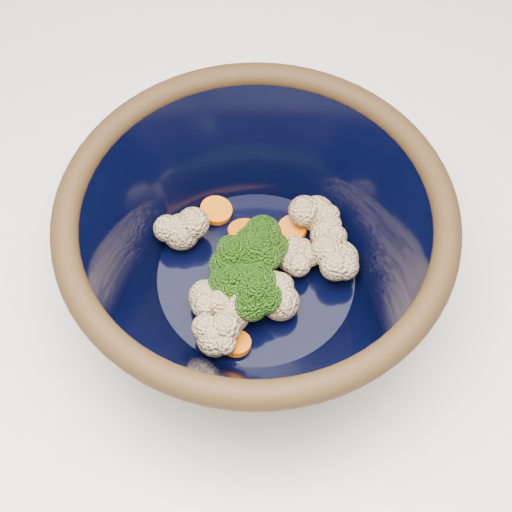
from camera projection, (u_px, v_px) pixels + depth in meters
name	position (u px, v px, depth m)	size (l,w,h in m)	color
counter	(233.00, 459.00, 1.03)	(1.20, 1.20, 0.90)	white
mixing_bowl	(256.00, 248.00, 0.60)	(0.38, 0.38, 0.14)	black
vegetable_pile	(258.00, 264.00, 0.61)	(0.18, 0.17, 0.05)	#608442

